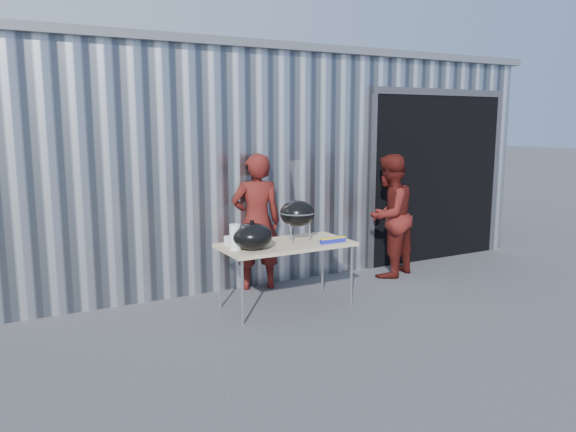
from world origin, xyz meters
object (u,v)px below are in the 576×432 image
folding_table (286,246)px  kettle_grill (297,205)px  person_bystander (389,216)px  person_cook (257,222)px

folding_table → kettle_grill: (0.14, -0.00, 0.47)m
folding_table → person_bystander: person_bystander is taller
folding_table → person_cook: (0.03, 0.82, 0.15)m
person_cook → person_bystander: bearing=-174.5°
kettle_grill → person_bystander: (1.73, 0.50, -0.33)m
person_bystander → person_cook: bearing=-32.3°
person_cook → person_bystander: 1.88m
folding_table → kettle_grill: bearing=-1.3°
folding_table → person_cook: bearing=88.2°
folding_table → person_bystander: bearing=14.8°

